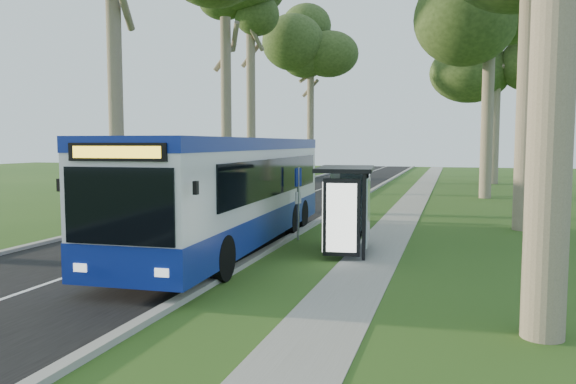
# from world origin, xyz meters

# --- Properties ---
(ground) EXTENTS (120.00, 120.00, 0.00)m
(ground) POSITION_xyz_m (0.00, 0.00, 0.00)
(ground) COLOR #294C17
(ground) RESTS_ON ground
(road) EXTENTS (7.00, 100.00, 0.02)m
(road) POSITION_xyz_m (-3.50, 10.00, 0.01)
(road) COLOR black
(road) RESTS_ON ground
(kerb_east) EXTENTS (0.25, 100.00, 0.12)m
(kerb_east) POSITION_xyz_m (0.00, 10.00, 0.06)
(kerb_east) COLOR #9E9B93
(kerb_east) RESTS_ON ground
(kerb_west) EXTENTS (0.25, 100.00, 0.12)m
(kerb_west) POSITION_xyz_m (-7.00, 10.00, 0.06)
(kerb_west) COLOR #9E9B93
(kerb_west) RESTS_ON ground
(centre_line) EXTENTS (0.12, 100.00, 0.00)m
(centre_line) POSITION_xyz_m (-3.50, 10.00, 0.02)
(centre_line) COLOR white
(centre_line) RESTS_ON road
(footpath) EXTENTS (1.50, 100.00, 0.02)m
(footpath) POSITION_xyz_m (3.00, 10.00, 0.01)
(footpath) COLOR gray
(footpath) RESTS_ON ground
(bus) EXTENTS (3.05, 12.38, 3.26)m
(bus) POSITION_xyz_m (-1.20, -0.33, 1.69)
(bus) COLOR silver
(bus) RESTS_ON ground
(bus_stop_sign) EXTENTS (0.15, 0.33, 2.36)m
(bus_stop_sign) POSITION_xyz_m (0.30, 1.68, 1.48)
(bus_stop_sign) COLOR gray
(bus_stop_sign) RESTS_ON ground
(bus_shelter) EXTENTS (1.85, 3.00, 2.44)m
(bus_shelter) POSITION_xyz_m (2.26, -0.24, 1.72)
(bus_shelter) COLOR black
(bus_shelter) RESTS_ON ground
(litter_bin) EXTENTS (0.60, 0.60, 1.06)m
(litter_bin) POSITION_xyz_m (1.55, 6.58, 0.54)
(litter_bin) COLOR black
(litter_bin) RESTS_ON ground
(car_white) EXTENTS (2.71, 4.77, 1.53)m
(car_white) POSITION_xyz_m (-8.64, 29.17, 0.77)
(car_white) COLOR white
(car_white) RESTS_ON ground
(car_silver) EXTENTS (2.70, 5.36, 1.69)m
(car_silver) POSITION_xyz_m (-8.21, 31.40, 0.84)
(car_silver) COLOR #ADB0B5
(car_silver) RESTS_ON ground
(tree_west_c) EXTENTS (5.20, 5.20, 15.12)m
(tree_west_c) POSITION_xyz_m (-9.00, 18.00, 11.20)
(tree_west_c) COLOR #7A6B56
(tree_west_c) RESTS_ON ground
(tree_west_d) EXTENTS (5.20, 5.20, 17.91)m
(tree_west_d) POSITION_xyz_m (-11.00, 28.00, 13.24)
(tree_west_d) COLOR #7A6B56
(tree_west_d) RESTS_ON ground
(tree_west_e) EXTENTS (5.20, 5.20, 14.84)m
(tree_west_e) POSITION_xyz_m (-8.50, 38.00, 10.99)
(tree_west_e) COLOR #7A6B56
(tree_west_e) RESTS_ON ground
(tree_east_c) EXTENTS (5.20, 5.20, 14.47)m
(tree_east_c) POSITION_xyz_m (6.80, 18.00, 10.73)
(tree_east_c) COLOR #7A6B56
(tree_east_c) RESTS_ON ground
(tree_east_d) EXTENTS (5.20, 5.20, 14.41)m
(tree_east_d) POSITION_xyz_m (8.00, 30.00, 10.68)
(tree_east_d) COLOR #7A6B56
(tree_east_d) RESTS_ON ground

